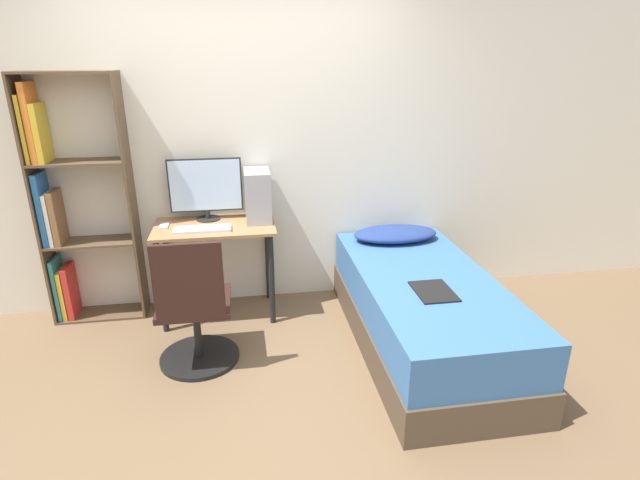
{
  "coord_description": "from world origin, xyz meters",
  "views": [
    {
      "loc": [
        -0.05,
        -2.52,
        1.98
      ],
      "look_at": [
        0.49,
        0.73,
        0.75
      ],
      "focal_mm": 28.0,
      "sensor_mm": 36.0,
      "label": 1
    }
  ],
  "objects_px": {
    "bookshelf": "(67,206)",
    "monitor": "(206,188)",
    "office_chair": "(195,318)",
    "pc_tower": "(258,196)",
    "keyboard": "(203,229)",
    "bed": "(423,311)"
  },
  "relations": [
    {
      "from": "office_chair",
      "to": "keyboard",
      "type": "height_order",
      "value": "office_chair"
    },
    {
      "from": "bookshelf",
      "to": "pc_tower",
      "type": "distance_m",
      "value": 1.41
    },
    {
      "from": "monitor",
      "to": "pc_tower",
      "type": "distance_m",
      "value": 0.4
    },
    {
      "from": "keyboard",
      "to": "pc_tower",
      "type": "xyz_separation_m",
      "value": [
        0.42,
        0.19,
        0.19
      ]
    },
    {
      "from": "office_chair",
      "to": "bed",
      "type": "relative_size",
      "value": 0.48
    },
    {
      "from": "bed",
      "to": "pc_tower",
      "type": "height_order",
      "value": "pc_tower"
    },
    {
      "from": "bookshelf",
      "to": "keyboard",
      "type": "distance_m",
      "value": 1.02
    },
    {
      "from": "office_chair",
      "to": "monitor",
      "type": "relative_size",
      "value": 1.67
    },
    {
      "from": "monitor",
      "to": "pc_tower",
      "type": "bearing_deg",
      "value": -11.15
    },
    {
      "from": "office_chair",
      "to": "pc_tower",
      "type": "distance_m",
      "value": 1.09
    },
    {
      "from": "monitor",
      "to": "keyboard",
      "type": "distance_m",
      "value": 0.36
    },
    {
      "from": "bed",
      "to": "monitor",
      "type": "relative_size",
      "value": 3.5
    },
    {
      "from": "bookshelf",
      "to": "monitor",
      "type": "distance_m",
      "value": 1.02
    },
    {
      "from": "office_chair",
      "to": "pc_tower",
      "type": "bearing_deg",
      "value": 58.93
    },
    {
      "from": "bookshelf",
      "to": "office_chair",
      "type": "bearing_deg",
      "value": -41.72
    },
    {
      "from": "monitor",
      "to": "keyboard",
      "type": "bearing_deg",
      "value": -96.35
    },
    {
      "from": "bookshelf",
      "to": "pc_tower",
      "type": "bearing_deg",
      "value": -2.14
    },
    {
      "from": "keyboard",
      "to": "pc_tower",
      "type": "height_order",
      "value": "pc_tower"
    },
    {
      "from": "bookshelf",
      "to": "monitor",
      "type": "bearing_deg",
      "value": 1.4
    },
    {
      "from": "office_chair",
      "to": "pc_tower",
      "type": "height_order",
      "value": "pc_tower"
    },
    {
      "from": "pc_tower",
      "to": "office_chair",
      "type": "bearing_deg",
      "value": -121.07
    },
    {
      "from": "keyboard",
      "to": "bookshelf",
      "type": "bearing_deg",
      "value": 166.29
    }
  ]
}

